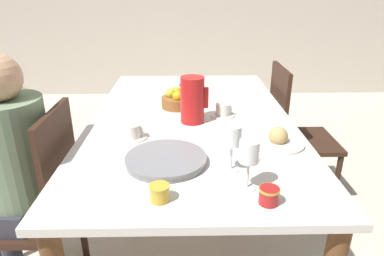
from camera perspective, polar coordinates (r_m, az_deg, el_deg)
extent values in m
plane|color=beige|center=(2.17, -0.14, -17.36)|extent=(20.00, 20.00, 0.00)
cube|color=silver|center=(1.78, -0.17, 1.34)|extent=(1.02, 1.74, 0.03)
cylinder|color=brown|center=(2.71, -10.06, 0.04)|extent=(0.07, 0.07, 0.73)
cylinder|color=brown|center=(2.72, 9.11, 0.19)|extent=(0.07, 0.07, 0.73)
cylinder|color=#331E14|center=(2.13, -27.74, -14.49)|extent=(0.04, 0.04, 0.40)
cylinder|color=#331E14|center=(1.99, -17.83, -15.40)|extent=(0.04, 0.04, 0.40)
cube|color=#331E14|center=(1.80, -26.10, -12.96)|extent=(0.42, 0.42, 0.03)
cube|color=#331E14|center=(1.59, -21.22, -5.81)|extent=(0.03, 0.39, 0.49)
cylinder|color=#331E14|center=(2.75, 20.01, -4.45)|extent=(0.04, 0.04, 0.40)
cylinder|color=#331E14|center=(2.46, 22.92, -8.37)|extent=(0.04, 0.04, 0.40)
cylinder|color=#331E14|center=(2.64, 12.48, -4.70)|extent=(0.04, 0.04, 0.40)
cylinder|color=#331E14|center=(2.33, 14.49, -8.88)|extent=(0.04, 0.04, 0.40)
cube|color=#331E14|center=(2.44, 18.08, -2.04)|extent=(0.42, 0.42, 0.03)
cube|color=#331E14|center=(2.29, 14.19, 3.80)|extent=(0.03, 0.39, 0.49)
cylinder|color=#33333D|center=(2.02, -28.18, -16.20)|extent=(0.09, 0.09, 0.43)
cube|color=#33333D|center=(1.79, -28.66, -11.39)|extent=(0.30, 0.34, 0.11)
cylinder|color=slate|center=(1.62, -27.65, -3.49)|extent=(0.30, 0.30, 0.46)
cylinder|color=tan|center=(1.80, -28.42, 2.81)|extent=(0.25, 0.06, 0.20)
cylinder|color=red|center=(1.68, 0.06, 4.71)|extent=(0.12, 0.12, 0.23)
cube|color=red|center=(1.68, 2.41, 5.09)|extent=(0.02, 0.02, 0.10)
cone|color=red|center=(1.65, -1.58, 7.72)|extent=(0.04, 0.04, 0.04)
cylinder|color=white|center=(1.29, 6.45, -6.81)|extent=(0.06, 0.06, 0.00)
cylinder|color=white|center=(1.27, 6.55, -4.79)|extent=(0.01, 0.01, 0.10)
cylinder|color=white|center=(1.23, 6.73, -1.23)|extent=(0.07, 0.07, 0.07)
cylinder|color=white|center=(1.19, 9.09, -9.77)|extent=(0.06, 0.06, 0.00)
cylinder|color=white|center=(1.16, 9.25, -7.63)|extent=(0.01, 0.01, 0.10)
cylinder|color=white|center=(1.12, 9.53, -3.84)|extent=(0.07, 0.07, 0.07)
cylinder|color=orange|center=(1.13, 9.47, -4.60)|extent=(0.05, 0.05, 0.04)
cylinder|color=silver|center=(1.56, -9.84, -1.57)|extent=(0.13, 0.13, 0.01)
cylinder|color=silver|center=(1.54, -9.93, -0.44)|extent=(0.07, 0.07, 0.06)
cube|color=silver|center=(1.54, -8.30, -0.33)|extent=(0.01, 0.01, 0.03)
cylinder|color=silver|center=(1.80, 5.09, 2.13)|extent=(0.13, 0.13, 0.01)
cylinder|color=silver|center=(1.79, 5.13, 3.13)|extent=(0.07, 0.07, 0.06)
cube|color=silver|center=(1.79, 6.54, 3.22)|extent=(0.01, 0.01, 0.03)
cylinder|color=gray|center=(1.33, -4.36, -5.52)|extent=(0.31, 0.31, 0.02)
cylinder|color=gray|center=(1.32, -4.38, -4.95)|extent=(0.31, 0.31, 0.01)
cylinder|color=silver|center=(1.52, 14.06, -2.42)|extent=(0.23, 0.23, 0.01)
sphere|color=tan|center=(1.51, 14.18, -1.30)|extent=(0.08, 0.08, 0.08)
cylinder|color=#A81E1E|center=(1.12, 12.70, -10.95)|extent=(0.06, 0.06, 0.06)
cylinder|color=gold|center=(1.10, 12.80, -9.93)|extent=(0.07, 0.07, 0.01)
cylinder|color=gold|center=(1.11, -5.41, -10.72)|extent=(0.06, 0.06, 0.06)
cylinder|color=gold|center=(1.09, -5.46, -9.70)|extent=(0.07, 0.07, 0.01)
cylinder|color=brown|center=(1.92, -2.42, 4.34)|extent=(0.18, 0.18, 0.06)
sphere|color=gold|center=(1.89, -1.25, 5.62)|extent=(0.06, 0.06, 0.06)
sphere|color=gold|center=(1.94, -2.65, 6.02)|extent=(0.06, 0.06, 0.06)
sphere|color=gold|center=(1.91, -3.60, 5.75)|extent=(0.06, 0.06, 0.06)
sphere|color=gold|center=(1.86, -2.42, 5.31)|extent=(0.06, 0.06, 0.06)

